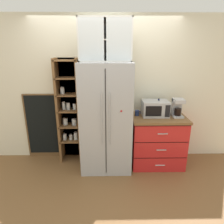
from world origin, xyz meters
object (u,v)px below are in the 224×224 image
at_px(coffee_maker, 177,107).
at_px(bottle_cobalt, 158,108).
at_px(bottle_amber, 158,108).
at_px(mug_navy, 137,113).
at_px(chalkboard_menu, 42,126).
at_px(refrigerator, 106,117).
at_px(microwave, 155,108).

height_order(coffee_maker, bottle_cobalt, coffee_maker).
xyz_separation_m(coffee_maker, bottle_amber, (-0.30, 0.07, -0.04)).
height_order(mug_navy, chalkboard_menu, chalkboard_menu).
distance_m(refrigerator, chalkboard_menu, 1.27).
bearing_deg(coffee_maker, chalkboard_menu, 173.48).
distance_m(refrigerator, coffee_maker, 1.21).
xyz_separation_m(mug_navy, bottle_cobalt, (0.36, 0.03, 0.08)).
bearing_deg(bottle_amber, coffee_maker, -13.67).
xyz_separation_m(refrigerator, bottle_amber, (0.90, 0.13, 0.11)).
height_order(microwave, bottle_amber, bottle_amber).
bearing_deg(bottle_cobalt, coffee_maker, -15.45).
bearing_deg(microwave, mug_navy, 178.18).
distance_m(refrigerator, bottle_amber, 0.91).
bearing_deg(bottle_cobalt, mug_navy, -174.88).
xyz_separation_m(bottle_cobalt, bottle_amber, (-0.00, -0.01, -0.01)).
relative_size(bottle_amber, chalkboard_menu, 0.22).
relative_size(coffee_maker, mug_navy, 2.94).
relative_size(microwave, chalkboard_menu, 0.36).
xyz_separation_m(microwave, chalkboard_menu, (-2.03, 0.23, -0.41)).
relative_size(coffee_maker, chalkboard_menu, 0.25).
distance_m(coffee_maker, mug_navy, 0.68).
distance_m(mug_navy, chalkboard_menu, 1.77).
height_order(microwave, mug_navy, microwave).
relative_size(mug_navy, chalkboard_menu, 0.09).
relative_size(bottle_cobalt, bottle_amber, 1.08).
bearing_deg(bottle_cobalt, bottle_amber, -90.00).
bearing_deg(refrigerator, bottle_cobalt, 8.66).
xyz_separation_m(coffee_maker, bottle_cobalt, (-0.30, 0.08, -0.03)).
bearing_deg(chalkboard_menu, mug_navy, -7.33).
distance_m(coffee_maker, bottle_amber, 0.32).
xyz_separation_m(mug_navy, chalkboard_menu, (-1.73, 0.22, -0.32)).
bearing_deg(mug_navy, refrigerator, -168.97).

